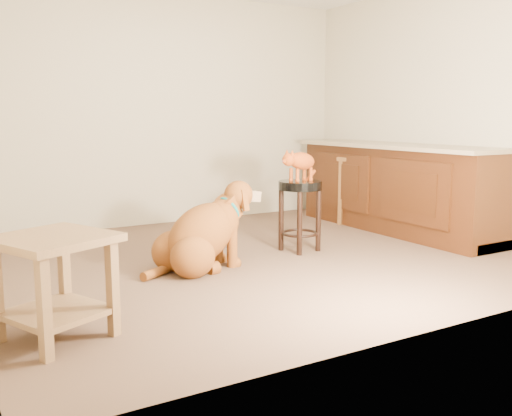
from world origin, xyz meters
TOP-DOWN VIEW (x-y plane):
  - floor at (0.00, 0.00)m, footprint 4.50×4.00m
  - room_shell at (0.00, 0.00)m, footprint 4.54×4.04m
  - cabinet_run at (1.94, 0.30)m, footprint 0.70×2.56m
  - padded_stool at (0.50, 0.04)m, footprint 0.40×0.40m
  - wood_stool at (1.85, 0.75)m, footprint 0.53×0.53m
  - side_table at (-1.87, -1.02)m, footprint 0.75×0.75m
  - golden_retriever at (-0.55, -0.10)m, footprint 1.17×0.63m
  - tabby_kitten at (0.49, 0.04)m, footprint 0.49×0.25m

SIDE VIEW (x-z plane):
  - floor at x=0.00m, z-range -0.01..0.01m
  - golden_retriever at x=-0.55m, z-range -0.09..0.65m
  - side_table at x=-1.87m, z-range 0.09..0.68m
  - wood_stool at x=1.85m, z-range 0.02..0.79m
  - cabinet_run at x=1.94m, z-range -0.03..0.91m
  - padded_stool at x=0.50m, z-range 0.14..0.78m
  - tabby_kitten at x=0.49m, z-range 0.66..0.98m
  - room_shell at x=0.00m, z-range 0.37..2.99m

